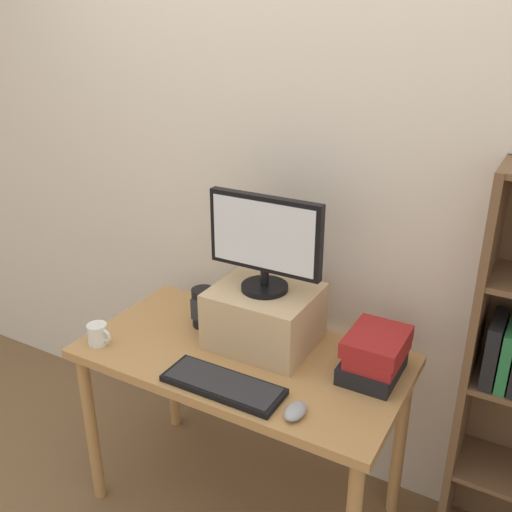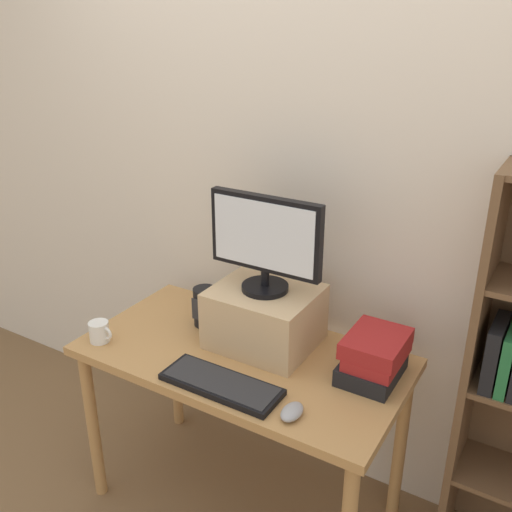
{
  "view_description": "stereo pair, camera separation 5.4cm",
  "coord_description": "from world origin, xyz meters",
  "views": [
    {
      "loc": [
        0.96,
        -1.6,
        1.96
      ],
      "look_at": [
        0.04,
        0.04,
        1.15
      ],
      "focal_mm": 40.0,
      "sensor_mm": 36.0,
      "label": 1
    },
    {
      "loc": [
        1.01,
        -1.57,
        1.96
      ],
      "look_at": [
        0.04,
        0.04,
        1.15
      ],
      "focal_mm": 40.0,
      "sensor_mm": 36.0,
      "label": 2
    }
  ],
  "objects": [
    {
      "name": "desk_speaker",
      "position": [
        -0.25,
        0.11,
        0.84
      ],
      "size": [
        0.1,
        0.1,
        0.17
      ],
      "color": "black",
      "rests_on": "desk"
    },
    {
      "name": "riser_box",
      "position": [
        0.04,
        0.11,
        0.88
      ],
      "size": [
        0.39,
        0.34,
        0.23
      ],
      "color": "tan",
      "rests_on": "desk"
    },
    {
      "name": "ground_plane",
      "position": [
        0.0,
        0.0,
        0.0
      ],
      "size": [
        12.0,
        12.0,
        0.0
      ],
      "primitive_type": "plane",
      "color": "brown"
    },
    {
      "name": "computer_monitor",
      "position": [
        0.04,
        0.11,
        1.19
      ],
      "size": [
        0.45,
        0.18,
        0.37
      ],
      "color": "black",
      "rests_on": "riser_box"
    },
    {
      "name": "keyboard",
      "position": [
        0.05,
        -0.22,
        0.77
      ],
      "size": [
        0.43,
        0.16,
        0.02
      ],
      "color": "black",
      "rests_on": "desk"
    },
    {
      "name": "coffee_mug",
      "position": [
        -0.53,
        -0.22,
        0.8
      ],
      "size": [
        0.11,
        0.08,
        0.08
      ],
      "color": "white",
      "rests_on": "desk"
    },
    {
      "name": "computer_mouse",
      "position": [
        0.34,
        -0.23,
        0.78
      ],
      "size": [
        0.06,
        0.1,
        0.04
      ],
      "color": "#99999E",
      "rests_on": "desk"
    },
    {
      "name": "back_wall",
      "position": [
        0.0,
        0.46,
        1.3
      ],
      "size": [
        7.0,
        0.08,
        2.6
      ],
      "color": "beige",
      "rests_on": "ground_plane"
    },
    {
      "name": "desk",
      "position": [
        0.0,
        0.0,
        0.67
      ],
      "size": [
        1.24,
        0.65,
        0.76
      ],
      "color": "#B7844C",
      "rests_on": "ground_plane"
    },
    {
      "name": "book_stack",
      "position": [
        0.48,
        0.11,
        0.84
      ],
      "size": [
        0.2,
        0.27,
        0.17
      ],
      "color": "black",
      "rests_on": "desk"
    }
  ]
}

